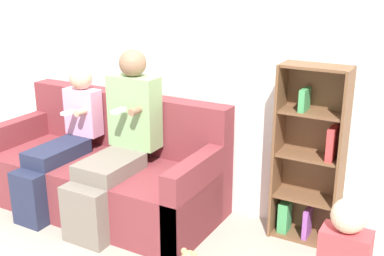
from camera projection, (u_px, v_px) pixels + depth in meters
The scene contains 6 objects.
ground_plane at pixel (91, 244), 3.26m from camera, with size 14.00×14.00×0.00m, color #9E9384.
back_wall at pixel (163, 39), 3.65m from camera, with size 10.00×0.06×2.55m.
couch at pixel (106, 172), 3.72m from camera, with size 1.83×0.82×0.85m.
adult_seated at pixel (119, 139), 3.43m from camera, with size 0.38×0.77×1.24m.
child_seated at pixel (62, 141), 3.66m from camera, with size 0.29×0.78×1.06m.
bookshelf at pixel (310, 159), 3.20m from camera, with size 0.44×0.22×1.21m.
Camera 1 is at (2.00, -2.15, 1.77)m, focal length 45.00 mm.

